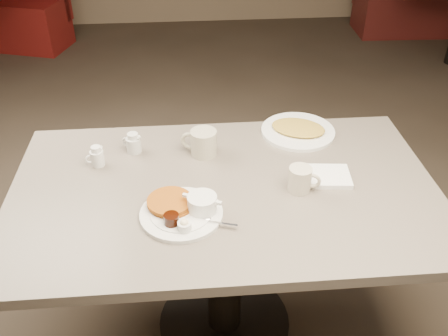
{
  "coord_description": "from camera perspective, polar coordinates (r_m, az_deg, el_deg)",
  "views": [
    {
      "loc": [
        -0.12,
        -1.38,
        1.81
      ],
      "look_at": [
        0.0,
        0.02,
        0.82
      ],
      "focal_mm": 39.81,
      "sensor_mm": 36.0,
      "label": 1
    }
  ],
  "objects": [
    {
      "name": "coffee_mug_near",
      "position": [
        1.72,
        8.79,
        -1.25
      ],
      "size": [
        0.12,
        0.1,
        0.09
      ],
      "color": "beige",
      "rests_on": "diner_table"
    },
    {
      "name": "room",
      "position": [
        1.44,
        0.07,
        18.74
      ],
      "size": [
        7.04,
        8.04,
        2.84
      ],
      "color": "#4C3F33",
      "rests_on": "ground"
    },
    {
      "name": "hash_plate",
      "position": [
        2.06,
        8.49,
        4.33
      ],
      "size": [
        0.4,
        0.4,
        0.04
      ],
      "color": "white",
      "rests_on": "diner_table"
    },
    {
      "name": "main_plate",
      "position": [
        1.62,
        -4.65,
        -4.75
      ],
      "size": [
        0.36,
        0.36,
        0.07
      ],
      "color": "white",
      "rests_on": "diner_table"
    },
    {
      "name": "creamer_left",
      "position": [
        1.89,
        -14.39,
        1.26
      ],
      "size": [
        0.07,
        0.05,
        0.08
      ],
      "color": "white",
      "rests_on": "diner_table"
    },
    {
      "name": "creamer_right",
      "position": [
        1.94,
        -10.37,
        2.8
      ],
      "size": [
        0.08,
        0.06,
        0.08
      ],
      "color": "silver",
      "rests_on": "diner_table"
    },
    {
      "name": "coffee_mug_far",
      "position": [
        1.89,
        -2.47,
        2.93
      ],
      "size": [
        0.15,
        0.13,
        0.1
      ],
      "color": "#BBB69D",
      "rests_on": "diner_table"
    },
    {
      "name": "diner_table",
      "position": [
        1.85,
        0.05,
        -6.45
      ],
      "size": [
        1.5,
        0.9,
        0.75
      ],
      "color": "slate",
      "rests_on": "ground"
    },
    {
      "name": "napkin",
      "position": [
        1.82,
        11.68,
        -0.94
      ],
      "size": [
        0.18,
        0.15,
        0.02
      ],
      "color": "white",
      "rests_on": "diner_table"
    }
  ]
}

